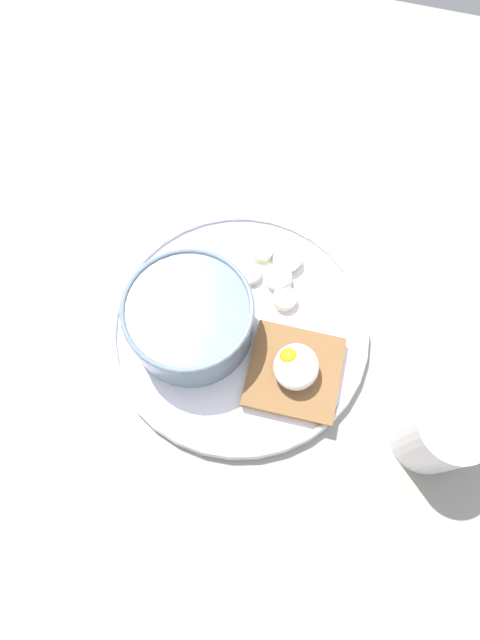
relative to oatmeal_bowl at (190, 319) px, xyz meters
The scene contains 11 objects.
ground_plane 7.58cm from the oatmeal_bowl, 108.73° to the left, with size 120.00×120.00×2.00cm, color gray.
plate 6.46cm from the oatmeal_bowl, 108.73° to the left, with size 29.76×29.76×1.60cm.
oatmeal_bowl is the anchor object (origin of this frame).
toast_slice 12.81cm from the oatmeal_bowl, 80.25° to the left, with size 10.29×10.29×1.42cm.
poached_egg 12.47cm from the oatmeal_bowl, 80.44° to the left, with size 5.15×4.84×3.30cm.
banana_slice_front 12.00cm from the oatmeal_bowl, 136.77° to the left, with size 3.99×4.10×1.77cm.
banana_slice_left 9.90cm from the oatmeal_bowl, 151.38° to the left, with size 3.22×3.30×1.25cm.
banana_slice_back 13.24cm from the oatmeal_bowl, 154.52° to the left, with size 3.94×3.92×1.17cm.
banana_slice_right 14.25cm from the oatmeal_bowl, 143.19° to the left, with size 4.86×4.79×2.09cm.
banana_slice_inner 11.51cm from the oatmeal_bowl, 123.51° to the left, with size 3.36×3.35×1.29cm.
coffee_mug 27.98cm from the oatmeal_bowl, 79.25° to the left, with size 7.31×7.31×9.36cm.
Camera 1 is at (19.64, 5.41, 56.61)cm, focal length 28.00 mm.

